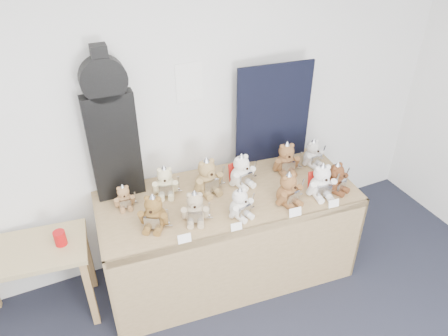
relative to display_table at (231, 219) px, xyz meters
name	(u,v)px	position (x,y,z in m)	size (l,w,h in m)	color
room_shell	(189,82)	(-0.09, 0.55, 0.92)	(6.00, 6.00, 6.00)	white
display_table	(231,219)	(0.00, 0.00, 0.00)	(2.04, 1.01, 0.82)	olive
side_table	(29,263)	(-1.46, 0.26, -0.08)	(0.88, 0.57, 0.69)	tan
guitar_case	(111,128)	(-0.72, 0.44, 0.74)	(0.35, 0.12, 1.15)	black
navy_board	(273,114)	(0.56, 0.40, 0.60)	(0.63, 0.02, 0.84)	black
red_cup	(60,238)	(-1.22, 0.21, 0.10)	(0.08, 0.08, 0.11)	#BC0C0F
teddy_front_far_left	(154,213)	(-0.60, -0.03, 0.29)	(0.23, 0.24, 0.29)	brown
teddy_front_left	(195,208)	(-0.32, -0.09, 0.28)	(0.22, 0.21, 0.27)	tan
teddy_front_centre	(240,204)	(-0.02, -0.17, 0.28)	(0.22, 0.19, 0.26)	silver
teddy_front_right	(288,190)	(0.37, -0.19, 0.29)	(0.24, 0.21, 0.29)	brown
teddy_front_far_right	(321,182)	(0.64, -0.21, 0.29)	(0.25, 0.22, 0.30)	white
teddy_front_end	(336,179)	(0.78, -0.21, 0.28)	(0.22, 0.21, 0.27)	brown
teddy_back_left	(165,182)	(-0.41, 0.29, 0.28)	(0.22, 0.21, 0.27)	beige
teddy_back_centre_left	(207,177)	(-0.11, 0.19, 0.30)	(0.26, 0.22, 0.32)	#A18250
teddy_back_centre_right	(242,171)	(0.17, 0.17, 0.29)	(0.24, 0.22, 0.29)	white
teddy_back_right	(286,159)	(0.57, 0.17, 0.29)	(0.24, 0.21, 0.29)	brown
teddy_back_end	(313,154)	(0.83, 0.17, 0.28)	(0.21, 0.18, 0.26)	silver
teddy_back_far_left	(124,197)	(-0.74, 0.27, 0.26)	(0.17, 0.14, 0.21)	#A4784C
entry_card_a	(184,238)	(-0.47, -0.27, 0.21)	(0.09, 0.00, 0.06)	white
entry_card_b	(236,227)	(-0.11, -0.30, 0.21)	(0.08, 0.00, 0.06)	white
entry_card_c	(295,212)	(0.34, -0.35, 0.21)	(0.09, 0.00, 0.07)	white
entry_card_d	(334,203)	(0.65, -0.38, 0.21)	(0.08, 0.00, 0.06)	white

